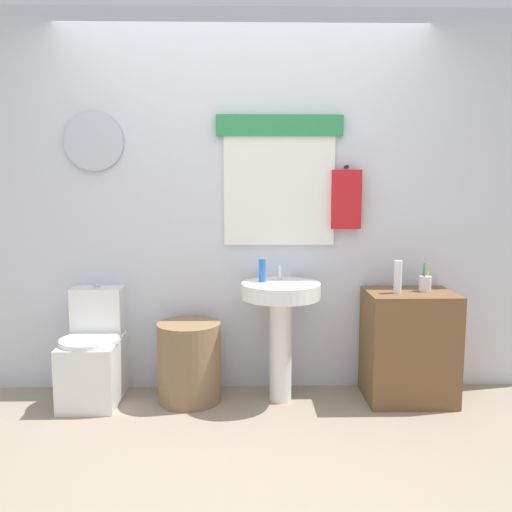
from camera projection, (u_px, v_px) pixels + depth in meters
name	position (u px, v px, depth m)	size (l,w,h in m)	color
ground_plane	(244.00, 464.00, 2.80)	(8.00, 8.00, 0.00)	gray
back_wall	(244.00, 204.00, 3.76)	(4.40, 0.18, 2.60)	silver
toilet	(94.00, 357.00, 3.61)	(0.38, 0.51, 0.76)	white
laundry_hamper	(189.00, 362.00, 3.60)	(0.42, 0.42, 0.53)	#846647
pedestal_sink	(281.00, 312.00, 3.56)	(0.52, 0.52, 0.80)	white
faucet	(280.00, 273.00, 3.65)	(0.03, 0.03, 0.10)	silver
wooden_cabinet	(409.00, 346.00, 3.61)	(0.57, 0.44, 0.74)	brown
soap_bottle	(262.00, 270.00, 3.58)	(0.05, 0.05, 0.15)	#2D6BB7
lotion_bottle	(398.00, 277.00, 3.51)	(0.05, 0.05, 0.21)	white
toothbrush_cup	(425.00, 283.00, 3.58)	(0.08, 0.08, 0.19)	silver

